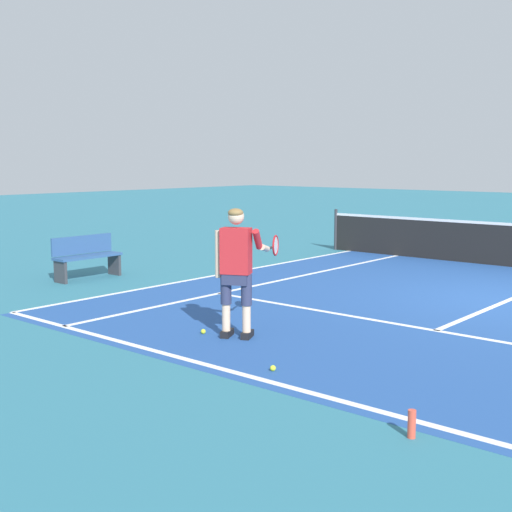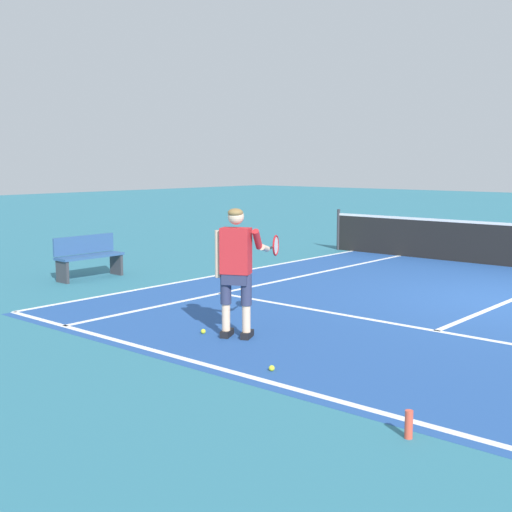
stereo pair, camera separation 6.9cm
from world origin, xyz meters
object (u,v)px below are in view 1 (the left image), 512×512
tennis_ball_by_baseline (203,331)px  water_bottle (412,424)px  tennis_player (237,264)px  tennis_ball_near_feet (273,368)px  courtside_bench (86,256)px

tennis_ball_by_baseline → water_bottle: (3.80, -1.35, 0.09)m
tennis_player → tennis_ball_by_baseline: (-0.48, -0.16, -0.96)m
water_bottle → tennis_ball_near_feet: bearing=161.8°
courtside_bench → water_bottle: courtside_bench is taller
tennis_player → courtside_bench: size_ratio=1.22×
tennis_ball_by_baseline → water_bottle: size_ratio=0.27×
tennis_player → water_bottle: 3.75m
tennis_ball_near_feet → tennis_ball_by_baseline: bearing=159.1°
tennis_player → water_bottle: bearing=-24.4°
tennis_ball_by_baseline → tennis_player: bearing=18.7°
courtside_bench → water_bottle: bearing=-18.9°
tennis_ball_near_feet → water_bottle: (2.05, -0.68, 0.09)m
tennis_player → water_bottle: size_ratio=7.04×
tennis_player → tennis_ball_by_baseline: bearing=-161.3°
tennis_ball_near_feet → courtside_bench: courtside_bench is taller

